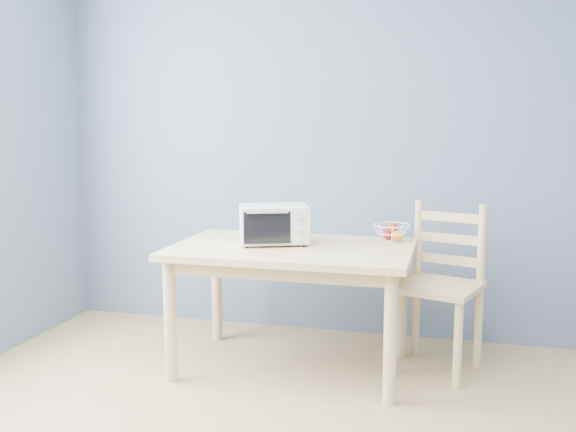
% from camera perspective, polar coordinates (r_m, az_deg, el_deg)
% --- Properties ---
extents(room, '(4.01, 4.51, 2.61)m').
position_cam_1_polar(room, '(2.26, -5.55, 4.01)').
color(room, '#A3875B').
rests_on(room, ground).
extents(dining_table, '(1.40, 0.90, 0.75)m').
position_cam_1_polar(dining_table, '(3.80, 0.36, -4.18)').
color(dining_table, '#D9BC82').
rests_on(dining_table, ground).
extents(toaster_oven, '(0.47, 0.41, 0.23)m').
position_cam_1_polar(toaster_oven, '(3.82, -1.49, -0.69)').
color(toaster_oven, beige).
rests_on(toaster_oven, dining_table).
extents(fruit_basket, '(0.26, 0.26, 0.12)m').
position_cam_1_polar(fruit_basket, '(3.97, 9.20, -1.40)').
color(fruit_basket, white).
rests_on(fruit_basket, dining_table).
extents(dining_chair, '(0.58, 0.58, 0.99)m').
position_cam_1_polar(dining_chair, '(3.95, 13.31, -6.33)').
color(dining_chair, '#D9BC82').
rests_on(dining_chair, ground).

